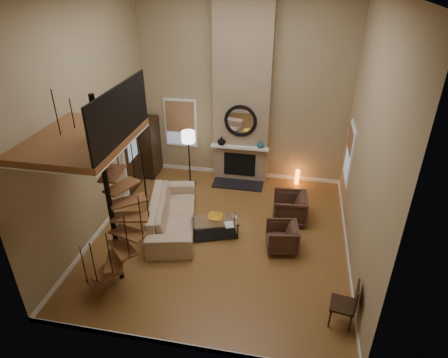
% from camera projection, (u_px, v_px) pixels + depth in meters
% --- Properties ---
extents(ground, '(6.00, 6.50, 0.01)m').
position_uv_depth(ground, '(221.00, 237.00, 9.64)').
color(ground, '#9D6A32').
rests_on(ground, ground).
extents(back_wall, '(6.00, 0.02, 5.50)m').
position_uv_depth(back_wall, '(243.00, 89.00, 11.08)').
color(back_wall, tan).
rests_on(back_wall, ground).
extents(front_wall, '(6.00, 0.02, 5.50)m').
position_uv_depth(front_wall, '(174.00, 220.00, 5.51)').
color(front_wall, tan).
rests_on(front_wall, ground).
extents(left_wall, '(0.02, 6.50, 5.50)m').
position_uv_depth(left_wall, '(90.00, 123.00, 8.80)').
color(left_wall, tan).
rests_on(left_wall, ground).
extents(right_wall, '(0.02, 6.50, 5.50)m').
position_uv_depth(right_wall, '(368.00, 144.00, 7.80)').
color(right_wall, tan).
rests_on(right_wall, ground).
extents(baseboard_back, '(6.00, 0.02, 0.12)m').
position_uv_depth(baseboard_back, '(241.00, 173.00, 12.39)').
color(baseboard_back, white).
rests_on(baseboard_back, ground).
extents(baseboard_front, '(6.00, 0.02, 0.12)m').
position_uv_depth(baseboard_front, '(184.00, 346.00, 6.84)').
color(baseboard_front, white).
rests_on(baseboard_front, ground).
extents(baseboard_left, '(0.02, 6.50, 0.12)m').
position_uv_depth(baseboard_left, '(107.00, 221.00, 10.11)').
color(baseboard_left, white).
rests_on(baseboard_left, ground).
extents(baseboard_right, '(0.02, 6.50, 0.12)m').
position_uv_depth(baseboard_right, '(347.00, 249.00, 9.11)').
color(baseboard_right, white).
rests_on(baseboard_right, ground).
extents(chimney_breast, '(1.60, 0.38, 5.50)m').
position_uv_depth(chimney_breast, '(242.00, 91.00, 10.92)').
color(chimney_breast, '#8F785D').
rests_on(chimney_breast, ground).
extents(hearth, '(1.50, 0.60, 0.04)m').
position_uv_depth(hearth, '(238.00, 184.00, 11.83)').
color(hearth, black).
rests_on(hearth, ground).
extents(firebox, '(0.95, 0.02, 0.72)m').
position_uv_depth(firebox, '(240.00, 165.00, 11.82)').
color(firebox, black).
rests_on(firebox, chimney_breast).
extents(mantel, '(1.70, 0.18, 0.06)m').
position_uv_depth(mantel, '(240.00, 147.00, 11.46)').
color(mantel, white).
rests_on(mantel, chimney_breast).
extents(mirror_frame, '(0.94, 0.10, 0.94)m').
position_uv_depth(mirror_frame, '(240.00, 121.00, 11.12)').
color(mirror_frame, black).
rests_on(mirror_frame, chimney_breast).
extents(mirror_disc, '(0.80, 0.01, 0.80)m').
position_uv_depth(mirror_disc, '(241.00, 121.00, 11.13)').
color(mirror_disc, white).
rests_on(mirror_disc, chimney_breast).
extents(vase_left, '(0.24, 0.24, 0.25)m').
position_uv_depth(vase_left, '(221.00, 141.00, 11.51)').
color(vase_left, black).
rests_on(vase_left, mantel).
extents(vase_right, '(0.20, 0.20, 0.21)m').
position_uv_depth(vase_right, '(260.00, 144.00, 11.33)').
color(vase_right, '#174F52').
rests_on(vase_right, mantel).
extents(window_back, '(1.02, 0.06, 1.52)m').
position_uv_depth(window_back, '(181.00, 122.00, 11.93)').
color(window_back, white).
rests_on(window_back, back_wall).
extents(window_right, '(0.06, 1.02, 1.52)m').
position_uv_depth(window_right, '(349.00, 152.00, 10.06)').
color(window_right, white).
rests_on(window_right, right_wall).
extents(entry_door, '(0.10, 1.05, 2.16)m').
position_uv_depth(entry_door, '(132.00, 157.00, 11.16)').
color(entry_door, white).
rests_on(entry_door, ground).
extents(loft, '(1.70, 2.20, 1.09)m').
position_uv_depth(loft, '(85.00, 137.00, 6.86)').
color(loft, brown).
rests_on(loft, left_wall).
extents(spiral_stair, '(1.47, 1.47, 4.06)m').
position_uv_depth(spiral_stair, '(111.00, 208.00, 7.53)').
color(spiral_stair, black).
rests_on(spiral_stair, ground).
extents(hutch, '(0.37, 0.79, 1.77)m').
position_uv_depth(hutch, '(151.00, 146.00, 12.01)').
color(hutch, black).
rests_on(hutch, ground).
extents(sofa, '(1.67, 2.90, 0.80)m').
position_uv_depth(sofa, '(172.00, 213.00, 9.84)').
color(sofa, tan).
rests_on(sofa, ground).
extents(armchair_near, '(0.91, 0.89, 0.78)m').
position_uv_depth(armchair_near, '(293.00, 208.00, 10.08)').
color(armchair_near, '#492D22').
rests_on(armchair_near, ground).
extents(armchair_far, '(0.82, 0.80, 0.65)m').
position_uv_depth(armchair_far, '(285.00, 237.00, 9.04)').
color(armchair_far, '#492D22').
rests_on(armchair_far, ground).
extents(coffee_table, '(1.27, 0.93, 0.44)m').
position_uv_depth(coffee_table, '(215.00, 226.00, 9.55)').
color(coffee_table, silver).
rests_on(coffee_table, ground).
extents(bowl, '(0.38, 0.38, 0.09)m').
position_uv_depth(bowl, '(215.00, 217.00, 9.49)').
color(bowl, gold).
rests_on(bowl, coffee_table).
extents(book, '(0.28, 0.32, 0.03)m').
position_uv_depth(book, '(228.00, 225.00, 9.27)').
color(book, gray).
rests_on(book, coffee_table).
extents(floor_lamp, '(0.39, 0.39, 1.71)m').
position_uv_depth(floor_lamp, '(188.00, 141.00, 11.21)').
color(floor_lamp, black).
rests_on(floor_lamp, ground).
extents(accent_lamp, '(0.13, 0.13, 0.46)m').
position_uv_depth(accent_lamp, '(297.00, 177.00, 11.77)').
color(accent_lamp, orange).
rests_on(accent_lamp, ground).
extents(side_chair, '(0.50, 0.50, 0.96)m').
position_uv_depth(side_chair, '(348.00, 303.00, 7.09)').
color(side_chair, black).
rests_on(side_chair, ground).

